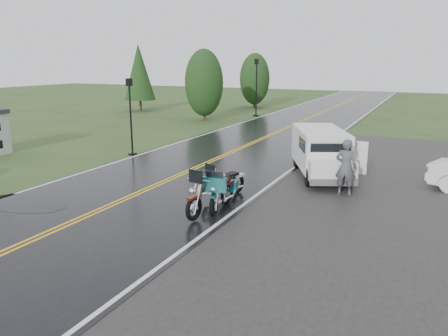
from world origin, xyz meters
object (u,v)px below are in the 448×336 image
lamp_post_far_left (256,88)px  motorcycle_red (194,198)px  person_at_van (346,168)px  lamp_post_near_left (131,117)px  motorcycle_silver (208,186)px  motorcycle_teal (214,196)px  van_white (310,162)px

lamp_post_far_left → motorcycle_red: bearing=-72.6°
person_at_van → lamp_post_near_left: bearing=-9.2°
motorcycle_silver → lamp_post_near_left: lamp_post_near_left is taller
motorcycle_red → motorcycle_teal: motorcycle_red is taller
motorcycle_red → motorcycle_teal: (0.35, 0.56, -0.05)m
lamp_post_far_left → lamp_post_near_left: bearing=-89.4°
motorcycle_teal → lamp_post_near_left: 9.96m
motorcycle_red → person_at_van: 5.63m
motorcycle_silver → van_white: van_white is taller
lamp_post_near_left → lamp_post_far_left: (-0.19, 17.11, 0.50)m
motorcycle_silver → person_at_van: 4.77m
motorcycle_teal → motorcycle_silver: size_ratio=1.06×
motorcycle_silver → lamp_post_far_left: lamp_post_far_left is taller
motorcycle_red → lamp_post_near_left: 10.06m
lamp_post_near_left → motorcycle_teal: bearing=-39.3°
motorcycle_red → motorcycle_silver: size_ratio=1.14×
motorcycle_red → motorcycle_silver: bearing=108.2°
lamp_post_far_left → van_white: bearing=-63.3°
motorcycle_teal → van_white: bearing=57.7°
person_at_van → lamp_post_far_left: 22.32m
van_white → lamp_post_near_left: (-9.31, 1.81, 0.93)m
van_white → lamp_post_near_left: 9.53m
lamp_post_near_left → person_at_van: bearing=-12.3°
person_at_van → lamp_post_far_left: lamp_post_far_left is taller
motorcycle_red → motorcycle_teal: size_ratio=1.07×
van_white → motorcycle_silver: bearing=-148.7°
lamp_post_near_left → motorcycle_silver: bearing=-37.2°
motorcycle_silver → van_white: size_ratio=0.45×
lamp_post_near_left → lamp_post_far_left: lamp_post_far_left is taller
motorcycle_red → motorcycle_teal: bearing=63.5°
motorcycle_teal → person_at_van: (3.03, 3.94, 0.30)m
motorcycle_teal → lamp_post_near_left: bearing=128.8°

